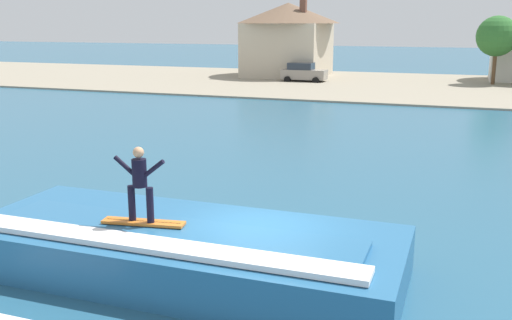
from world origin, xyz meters
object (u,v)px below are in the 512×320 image
Objects in this scene: car_near_shore at (303,72)px; tree_short_bushy at (497,36)px; surfboard at (143,222)px; house_with_chimney at (288,36)px; wave_crest at (182,250)px; surfer at (140,180)px.

tree_short_bushy reaches higher than car_near_shore.
car_near_shore reaches higher than surfboard.
house_with_chimney is 1.72× the size of tree_short_bushy.
surfboard is at bearing -100.91° from tree_short_bushy.
surfboard is 0.31× the size of tree_short_bushy.
surfer reaches higher than wave_crest.
wave_crest is at bearing -78.32° from car_near_shore.
car_near_shore is 0.39× the size of house_with_chimney.
car_near_shore is (-8.75, 42.29, 0.39)m from wave_crest.
tree_short_bushy is at bearing 79.09° from surfboard.
surfer is 48.79m from house_with_chimney.
tree_short_bushy is (8.00, 45.20, 3.79)m from wave_crest.
surfer is 0.27× the size of tree_short_bushy.
wave_crest is 2.35× the size of car_near_shore.
wave_crest is 1.60× the size of tree_short_bushy.
surfer is 0.40× the size of car_near_shore.
car_near_shore is 17.33m from tree_short_bushy.
house_with_chimney is at bearing 174.29° from tree_short_bushy.
surfer is at bearing -100.95° from tree_short_bushy.
surfboard is 46.45m from tree_short_bushy.
house_with_chimney is 19.87m from tree_short_bushy.
surfer is at bearing -79.44° from car_near_shore.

